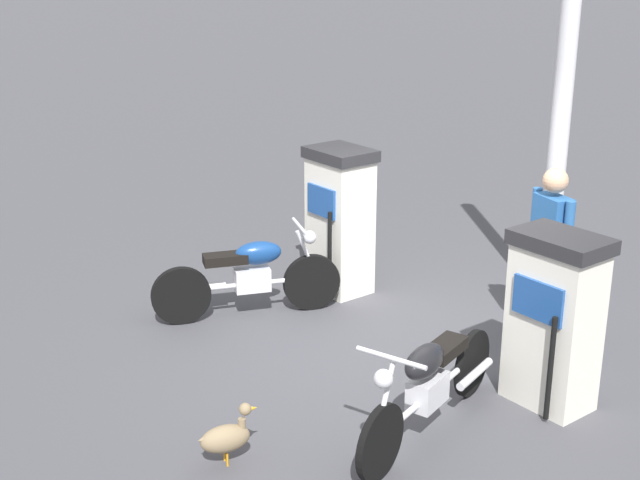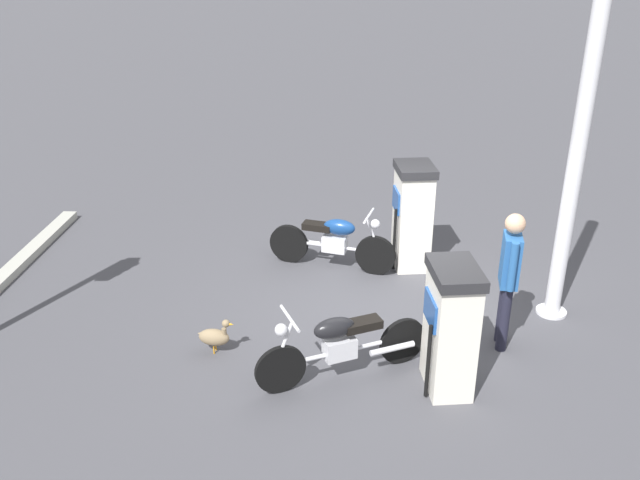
# 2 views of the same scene
# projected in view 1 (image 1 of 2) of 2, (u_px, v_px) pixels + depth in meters

# --- Properties ---
(ground_plane) EXTENTS (120.00, 120.00, 0.00)m
(ground_plane) POSITION_uv_depth(u_px,v_px,m) (390.00, 350.00, 8.27)
(ground_plane) COLOR #424247
(fuel_pump_near) EXTENTS (0.59, 0.73, 1.61)m
(fuel_pump_near) POSITION_uv_depth(u_px,v_px,m) (340.00, 220.00, 9.44)
(fuel_pump_near) COLOR silver
(fuel_pump_near) RESTS_ON ground
(fuel_pump_far) EXTENTS (0.55, 0.78, 1.49)m
(fuel_pump_far) POSITION_uv_depth(u_px,v_px,m) (554.00, 320.00, 7.08)
(fuel_pump_far) COLOR silver
(fuel_pump_far) RESTS_ON ground
(motorcycle_near_pump) EXTENTS (1.89, 0.83, 0.94)m
(motorcycle_near_pump) POSITION_uv_depth(u_px,v_px,m) (250.00, 275.00, 8.89)
(motorcycle_near_pump) COLOR black
(motorcycle_near_pump) RESTS_ON ground
(motorcycle_far_pump) EXTENTS (1.97, 0.90, 0.93)m
(motorcycle_far_pump) POSITION_uv_depth(u_px,v_px,m) (429.00, 382.00, 6.70)
(motorcycle_far_pump) COLOR black
(motorcycle_far_pump) RESTS_ON ground
(attendant_person) EXTENTS (0.27, 0.58, 1.74)m
(attendant_person) POSITION_uv_depth(u_px,v_px,m) (550.00, 245.00, 8.08)
(attendant_person) COLOR #1E1E2D
(attendant_person) RESTS_ON ground
(wandering_duck) EXTENTS (0.46, 0.26, 0.47)m
(wandering_duck) POSITION_uv_depth(u_px,v_px,m) (226.00, 437.00, 6.39)
(wandering_duck) COLOR #847051
(wandering_duck) RESTS_ON ground
(canopy_support_pole) EXTENTS (0.40, 0.40, 4.16)m
(canopy_support_pole) POSITION_uv_depth(u_px,v_px,m) (561.00, 116.00, 8.82)
(canopy_support_pole) COLOR silver
(canopy_support_pole) RESTS_ON ground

